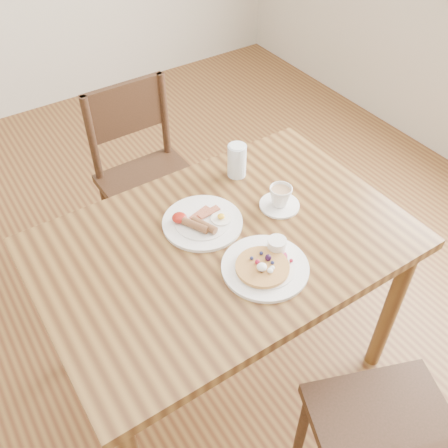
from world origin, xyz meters
name	(u,v)px	position (x,y,z in m)	size (l,w,h in m)	color
ground	(224,362)	(0.00, 0.00, 0.00)	(5.00, 5.00, 0.00)	#583019
dining_table	(224,260)	(0.00, 0.00, 0.65)	(1.20, 0.80, 0.75)	brown
chair_far	(147,173)	(0.08, 0.77, 0.49)	(0.43, 0.43, 0.88)	#3C2015
pancake_plate	(266,265)	(0.04, -0.17, 0.76)	(0.27, 0.27, 0.06)	white
breakfast_plate	(202,222)	(-0.02, 0.10, 0.76)	(0.27, 0.27, 0.04)	white
teacup_saucer	(280,198)	(0.25, 0.03, 0.79)	(0.14, 0.14, 0.08)	white
water_glass	(237,161)	(0.23, 0.26, 0.81)	(0.07, 0.07, 0.13)	silver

